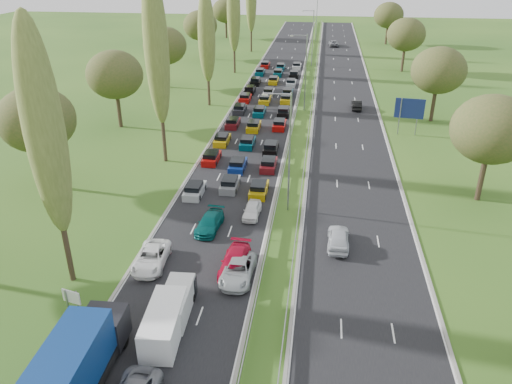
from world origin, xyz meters
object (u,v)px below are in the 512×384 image
(near_car_2, at_px, (151,258))
(direction_sign, at_px, (409,110))
(white_van_front, at_px, (165,321))
(white_van_rear, at_px, (177,301))
(blue_lorry, at_px, (77,364))
(info_sign, at_px, (72,299))

(near_car_2, bearing_deg, direction_sign, 51.58)
(white_van_front, height_order, white_van_rear, white_van_front)
(near_car_2, xyz_separation_m, white_van_rear, (3.75, -5.49, 0.24))
(direction_sign, bearing_deg, blue_lorry, -116.99)
(white_van_rear, relative_size, info_sign, 2.28)
(info_sign, bearing_deg, blue_lorry, -60.86)
(white_van_front, bearing_deg, info_sign, 167.16)
(near_car_2, relative_size, blue_lorry, 0.54)
(blue_lorry, xyz_separation_m, info_sign, (-3.58, 6.43, -0.72))
(near_car_2, distance_m, white_van_rear, 6.65)
(blue_lorry, xyz_separation_m, white_van_rear, (3.67, 7.73, -1.10))
(info_sign, bearing_deg, white_van_front, -8.68)
(near_car_2, bearing_deg, white_van_front, -68.91)
(blue_lorry, height_order, white_van_rear, blue_lorry)
(white_van_front, bearing_deg, blue_lorry, -127.55)
(near_car_2, xyz_separation_m, info_sign, (-3.49, -6.80, 0.62))
(near_car_2, distance_m, blue_lorry, 13.29)
(blue_lorry, height_order, white_van_front, blue_lorry)
(white_van_front, relative_size, white_van_rear, 1.16)
(info_sign, distance_m, direction_sign, 51.86)
(blue_lorry, relative_size, white_van_rear, 2.00)
(white_van_rear, bearing_deg, direction_sign, 60.32)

